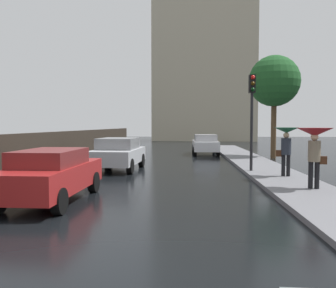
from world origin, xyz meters
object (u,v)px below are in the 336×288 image
Objects in this scene: pedestrian_with_umbrella_near at (286,139)px; pedestrian_with_umbrella_far at (315,140)px; car_red_far_ahead at (52,174)px; traffic_light at (252,104)px; street_tree_near at (274,82)px; car_silver_near_kerb at (118,153)px; car_white_behind_camera at (205,144)px.

pedestrian_with_umbrella_far is (0.11, -2.68, 0.08)m from pedestrian_with_umbrella_near.
pedestrian_with_umbrella_far is at bearing -166.54° from car_red_far_ahead.
traffic_light is 0.63× the size of street_tree_near.
pedestrian_with_umbrella_far is 0.46× the size of traffic_light.
car_silver_near_kerb is 7.38m from pedestrian_with_umbrella_near.
car_white_behind_camera is at bearing -105.75° from car_red_far_ahead.
car_silver_near_kerb is 0.95× the size of car_white_behind_camera.
pedestrian_with_umbrella_near is at bearing -78.99° from car_white_behind_camera.
car_silver_near_kerb is 6.33m from traffic_light.
pedestrian_with_umbrella_far reaches higher than car_silver_near_kerb.
car_silver_near_kerb is at bearing 169.65° from traffic_light.
car_silver_near_kerb is 2.21× the size of pedestrian_with_umbrella_far.
car_white_behind_camera reaches higher than car_red_far_ahead.
traffic_light is (5.85, -1.07, 2.16)m from car_silver_near_kerb.
car_red_far_ahead is 1.06× the size of traffic_light.
traffic_light is at bearing 120.60° from pedestrian_with_umbrella_far.
traffic_light reaches higher than car_white_behind_camera.
car_red_far_ahead is 7.68m from pedestrian_with_umbrella_far.
car_white_behind_camera is 2.33× the size of pedestrian_with_umbrella_far.
car_red_far_ahead is at bearing -138.86° from pedestrian_with_umbrella_near.
traffic_light is (6.36, 5.82, 2.19)m from car_red_far_ahead.
traffic_light is (-1.00, 1.57, 1.40)m from pedestrian_with_umbrella_near.
street_tree_near is (9.02, 13.18, 3.99)m from car_red_far_ahead.
car_silver_near_kerb is 2.22× the size of pedestrian_with_umbrella_near.
pedestrian_with_umbrella_near is at bearing -100.58° from street_tree_near.
traffic_light is at bearing 173.07° from car_silver_near_kerb.
car_red_far_ahead is at bearing -152.16° from pedestrian_with_umbrella_far.
car_silver_near_kerb is 9.98m from car_white_behind_camera.
pedestrian_with_umbrella_far reaches higher than car_red_far_ahead.
street_tree_near is (4.07, -2.65, 3.99)m from car_white_behind_camera.
car_red_far_ahead is at bearing 89.22° from car_silver_near_kerb.
car_red_far_ahead is 16.58m from car_white_behind_camera.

